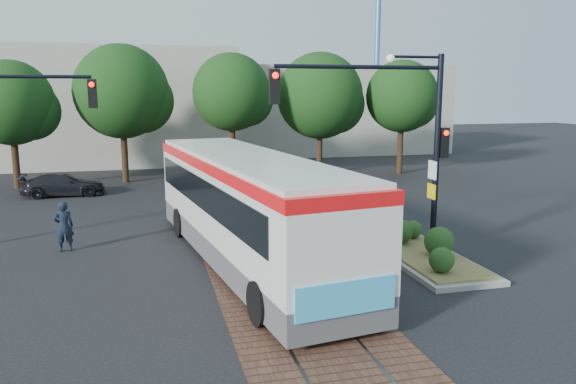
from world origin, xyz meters
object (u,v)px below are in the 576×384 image
at_px(parked_car, 63,184).
at_px(signal_pole_main, 400,125).
at_px(traffic_island, 425,250).
at_px(city_bus, 247,204).
at_px(officer, 64,226).

bearing_deg(parked_car, signal_pole_main, -143.05).
relative_size(signal_pole_main, parked_car, 1.52).
bearing_deg(parked_car, traffic_island, -140.93).
bearing_deg(traffic_island, parked_car, 130.76).
height_order(city_bus, parked_car, city_bus).
distance_m(city_bus, officer, 6.23).
height_order(traffic_island, signal_pole_main, signal_pole_main).
xyz_separation_m(signal_pole_main, parked_car, (-11.25, 14.08, -3.58)).
height_order(city_bus, signal_pole_main, signal_pole_main).
distance_m(signal_pole_main, officer, 11.11).
height_order(officer, parked_car, officer).
xyz_separation_m(traffic_island, parked_car, (-12.21, 14.17, 0.24)).
distance_m(traffic_island, signal_pole_main, 3.95).
distance_m(city_bus, traffic_island, 5.67).
relative_size(city_bus, officer, 7.58).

